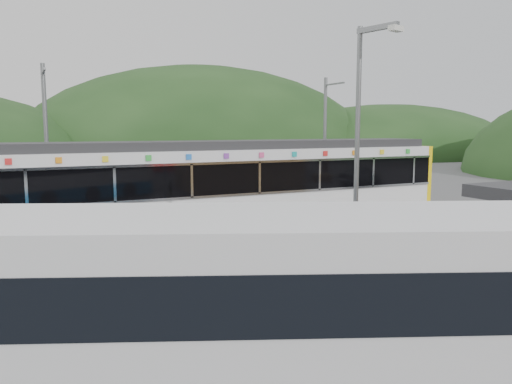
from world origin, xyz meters
name	(u,v)px	position (x,y,z in m)	size (l,w,h in m)	color
ground	(289,256)	(0.00, 0.00, 0.00)	(120.00, 120.00, 0.00)	#4C4C4F
hills	(347,217)	(6.19, 5.29, 0.00)	(146.00, 149.00, 26.00)	#1E3D19
platform	(248,233)	(0.00, 3.30, 0.15)	(26.00, 3.20, 0.30)	#9E9E99
yellow_line	(263,236)	(0.00, 2.00, 0.30)	(26.00, 0.10, 0.01)	yellow
train	(235,179)	(0.60, 6.00, 2.06)	(20.44, 3.01, 3.74)	black
catenary_mast_west	(47,144)	(-7.00, 8.56, 3.65)	(0.18, 1.80, 7.00)	slate
catenary_mast_east	(325,140)	(7.00, 8.56, 3.65)	(0.18, 1.80, 7.00)	slate
bus	(182,321)	(-6.02, -7.56, 1.48)	(11.35, 6.75, 3.06)	#0C6BB8
lamp_post	(361,142)	(-0.59, -4.57, 3.99)	(0.38, 1.20, 6.71)	slate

